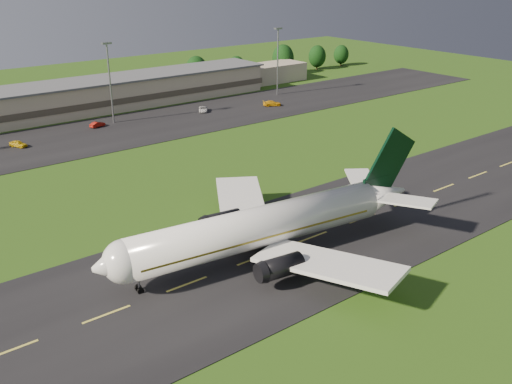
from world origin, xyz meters
TOP-DOWN VIEW (x-y plane):
  - ground at (0.00, 0.00)m, footprint 360.00×360.00m
  - taxiway at (0.00, 0.00)m, footprint 220.00×30.00m
  - apron at (0.00, 72.00)m, footprint 260.00×30.00m
  - airliner at (-9.40, -0.11)m, footprint 51.18×41.86m
  - terminal at (6.40, 96.18)m, footprint 145.00×16.00m
  - light_mast_centre at (5.00, 80.00)m, footprint 2.40×1.20m
  - light_mast_east at (60.00, 80.00)m, footprint 2.40×1.20m
  - tree_line at (32.51, 106.52)m, footprint 195.70×9.25m
  - service_vehicle_a at (-20.93, 73.54)m, footprint 3.53×4.55m
  - service_vehicle_b at (-0.10, 78.43)m, footprint 4.28×2.53m
  - service_vehicle_c at (29.52, 75.53)m, footprint 4.44×5.23m
  - service_vehicle_d at (48.86, 69.01)m, footprint 5.61×4.22m

SIDE VIEW (x-z plane):
  - ground at x=0.00m, z-range 0.00..0.00m
  - taxiway at x=0.00m, z-range 0.00..0.10m
  - apron at x=0.00m, z-range 0.00..0.10m
  - service_vehicle_b at x=-0.10m, z-range 0.10..1.43m
  - service_vehicle_c at x=29.52m, z-range 0.10..1.43m
  - service_vehicle_a at x=-20.93m, z-range 0.10..1.55m
  - service_vehicle_d at x=48.86m, z-range 0.10..1.61m
  - terminal at x=6.40m, z-range -0.21..8.19m
  - airliner at x=-9.40m, z-range -3.13..12.45m
  - tree_line at x=32.51m, z-range -0.24..10.56m
  - light_mast_centre at x=5.00m, z-range 2.56..22.91m
  - light_mast_east at x=60.00m, z-range 2.56..22.91m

